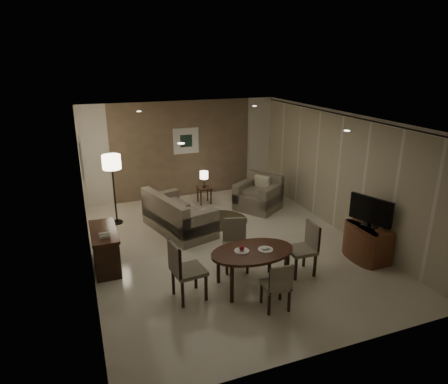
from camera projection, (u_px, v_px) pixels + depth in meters
name	position (u px, v px, depth m)	size (l,w,h in m)	color
room_shell	(221.00, 180.00, 8.45)	(5.50, 7.00, 2.70)	beige
taupe_accent	(183.00, 150.00, 11.18)	(3.96, 0.03, 2.70)	#7F664F
curtain_wall	(338.00, 174.00, 9.00)	(0.08, 6.70, 2.58)	beige
curtain_rod	(344.00, 115.00, 8.57)	(0.03, 0.03, 6.80)	black
art_back_frame	(186.00, 141.00, 11.11)	(0.72, 0.03, 0.72)	silver
art_back_canvas	(186.00, 141.00, 11.09)	(0.34, 0.01, 0.34)	#192D22
art_left_frame	(81.00, 160.00, 8.08)	(0.03, 0.60, 0.80)	silver
art_left_canvas	(82.00, 160.00, 8.09)	(0.01, 0.46, 0.64)	gray
downlight_nl	(181.00, 143.00, 5.60)	(0.10, 0.10, 0.01)	white
downlight_nr	(347.00, 131.00, 6.53)	(0.10, 0.10, 0.01)	white
downlight_fl	(139.00, 111.00, 8.78)	(0.10, 0.10, 0.01)	white
downlight_fr	(254.00, 106.00, 9.72)	(0.10, 0.10, 0.01)	white
console_desk	(105.00, 249.00, 7.58)	(0.48, 1.20, 0.75)	#412214
telephone	(105.00, 235.00, 7.17)	(0.20, 0.14, 0.09)	white
tv_cabinet	(368.00, 242.00, 7.89)	(0.48, 0.90, 0.70)	brown
flat_tv	(371.00, 211.00, 7.67)	(0.06, 0.88, 0.60)	black
dining_table	(252.00, 269.00, 6.93)	(1.48, 0.92, 0.69)	#412214
chair_near	(276.00, 284.00, 6.31)	(0.41, 0.41, 0.84)	gray
chair_far	(236.00, 246.00, 7.46)	(0.46, 0.46, 0.96)	gray
chair_left	(189.00, 270.00, 6.55)	(0.50, 0.50, 1.04)	gray
chair_right	(301.00, 249.00, 7.30)	(0.47, 0.47, 0.98)	gray
plate_a	(242.00, 251.00, 6.79)	(0.26, 0.26, 0.02)	white
plate_b	(265.00, 250.00, 6.84)	(0.26, 0.26, 0.02)	white
fruit_apple	(242.00, 248.00, 6.78)	(0.09, 0.09, 0.09)	maroon
napkin	(266.00, 248.00, 6.83)	(0.12, 0.08, 0.03)	white
round_rug	(221.00, 220.00, 9.84)	(1.31, 1.31, 0.01)	#413A24
sofa	(179.00, 212.00, 9.15)	(0.94, 1.88, 0.89)	gray
armchair	(258.00, 193.00, 10.42)	(1.01, 0.95, 0.89)	gray
side_table	(204.00, 195.00, 10.92)	(0.36, 0.36, 0.46)	#321F10
table_lamp	(204.00, 179.00, 10.76)	(0.22, 0.22, 0.50)	#FFEAC1
floor_lamp	(114.00, 190.00, 9.42)	(0.43, 0.43, 1.69)	#FFE5B7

